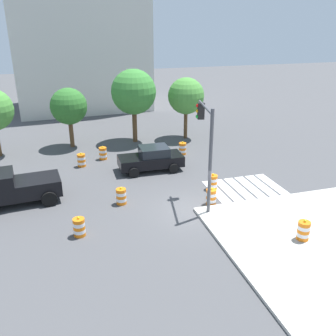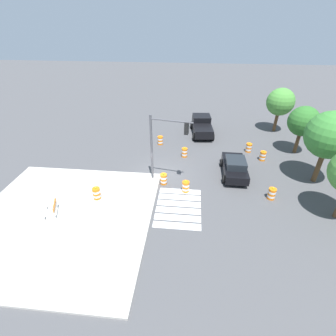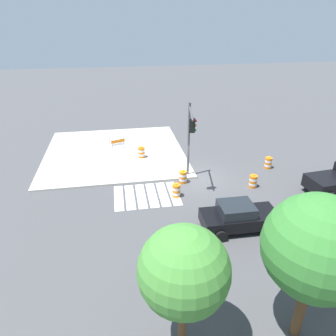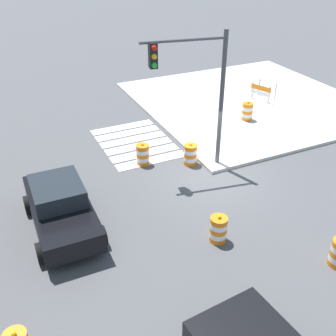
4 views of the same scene
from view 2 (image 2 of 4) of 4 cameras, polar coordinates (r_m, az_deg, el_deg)
ground_plane at (r=21.33m, az=-1.70°, el=-1.72°), size 120.00×120.00×0.00m
sidewalk_corner at (r=18.50m, az=-23.31°, el=-10.62°), size 12.00×12.00×0.15m
crosswalk_stripes at (r=18.01m, az=2.46°, el=-9.02°), size 4.35×3.20×0.02m
sports_car at (r=21.72m, az=15.18°, el=0.27°), size 4.32×2.18×1.63m
pickup_truck at (r=29.23m, az=7.81°, el=9.81°), size 5.30×2.71×1.92m
traffic_barrel_near_corner at (r=26.18m, az=18.18°, el=4.50°), size 0.56×0.56×1.02m
traffic_barrel_crosswalk_end at (r=19.26m, az=4.12°, el=-4.30°), size 0.56×0.56×1.02m
traffic_barrel_median_near at (r=20.07m, az=-1.03°, el=-2.55°), size 0.56×0.56×1.02m
traffic_barrel_median_far at (r=24.03m, az=3.84°, el=3.62°), size 0.56×0.56×1.02m
traffic_barrel_far_curb at (r=26.43m, az=-1.81°, el=6.42°), size 0.56×0.56×1.02m
traffic_barrel_lane_center at (r=25.04m, az=21.07°, el=2.64°), size 0.56×0.56×1.02m
traffic_barrel_opposite_curb at (r=20.05m, az=22.88°, el=-5.49°), size 0.56×0.56×1.02m
traffic_barrel_on_sidewalk at (r=19.03m, az=-16.19°, el=-5.64°), size 0.56×0.56×1.02m
construction_barricade at (r=18.61m, az=-25.16°, el=-8.24°), size 1.43×1.16×1.00m
traffic_light_pole at (r=18.68m, az=-0.58°, el=6.90°), size 0.77×3.25×5.50m
street_tree_streetside_near at (r=26.88m, az=28.86°, el=9.41°), size 2.84×2.84×4.71m
street_tree_streetside_far at (r=31.39m, az=24.59°, el=13.71°), size 3.05×3.05×5.03m
street_tree_corner_lot at (r=22.24m, az=33.42°, el=6.33°), size 3.61×3.61×5.97m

